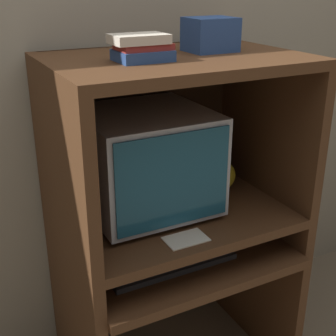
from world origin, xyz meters
TOP-DOWN VIEW (x-y plane):
  - wall_back at (0.00, 0.68)m, footprint 6.00×0.06m
  - desk_base at (0.00, 0.27)m, footprint 0.87×0.65m
  - desk_monitor_shelf at (0.00, 0.31)m, footprint 0.87×0.62m
  - hutch_upper at (0.00, 0.34)m, footprint 0.87×0.62m
  - crt_monitor at (-0.09, 0.36)m, footprint 0.45×0.45m
  - keyboard at (-0.08, 0.18)m, footprint 0.48×0.14m
  - mouse at (0.22, 0.18)m, footprint 0.06×0.04m
  - snack_bag at (0.23, 0.37)m, footprint 0.16×0.12m
  - book_stack at (-0.15, 0.26)m, footprint 0.18×0.13m
  - paper_card at (-0.07, 0.09)m, footprint 0.14×0.09m
  - storage_box at (0.15, 0.34)m, footprint 0.17×0.14m

SIDE VIEW (x-z plane):
  - desk_base at x=0.00m, z-range 0.08..0.69m
  - keyboard at x=-0.08m, z-range 0.61..0.64m
  - mouse at x=0.22m, z-range 0.61..0.64m
  - desk_monitor_shelf at x=0.00m, z-range 0.65..0.80m
  - paper_card at x=-0.07m, z-range 0.76..0.77m
  - snack_bag at x=0.23m, z-range 0.76..0.90m
  - crt_monitor at x=-0.09m, z-range 0.77..1.15m
  - hutch_upper at x=0.00m, z-range 0.85..1.43m
  - wall_back at x=0.00m, z-range 0.00..2.60m
  - book_stack at x=-0.15m, z-range 1.34..1.42m
  - storage_box at x=0.15m, z-range 1.34..1.45m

